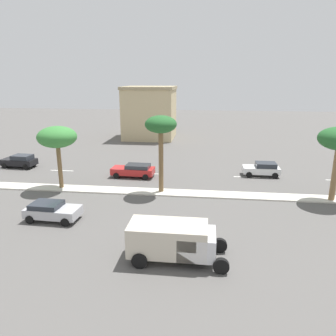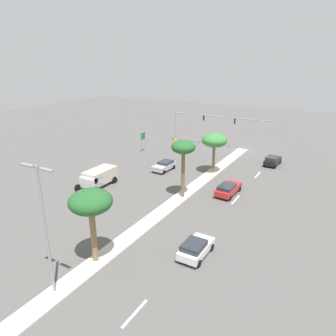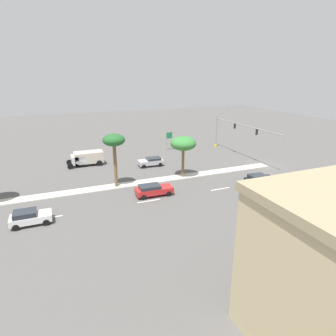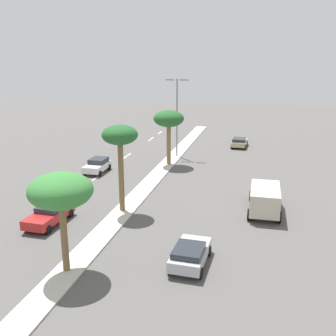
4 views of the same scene
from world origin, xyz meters
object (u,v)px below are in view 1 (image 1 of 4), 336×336
commercial_building (150,112)px  sedan_white_center (262,169)px  palm_tree_rear (161,127)px  box_truck (176,240)px  sedan_silver_left (52,211)px  palm_tree_center (57,138)px  sedan_red_inboard (134,170)px  sedan_black_outboard (20,161)px

commercial_building → sedan_white_center: 27.05m
palm_tree_rear → box_truck: 12.55m
box_truck → sedan_silver_left: bearing=-114.1°
palm_tree_center → sedan_silver_left: bearing=19.5°
palm_tree_rear → sedan_red_inboard: bearing=-141.3°
sedan_silver_left → box_truck: (4.35, 9.73, 0.51)m
commercial_building → palm_tree_rear: 28.65m
sedan_white_center → sedan_black_outboard: sedan_black_outboard is taller
palm_tree_center → sedan_red_inboard: (-4.53, 6.12, -4.20)m
sedan_red_inboard → box_truck: (15.78, 6.05, 0.49)m
sedan_silver_left → sedan_white_center: sedan_white_center is taller
sedan_black_outboard → box_truck: box_truck is taller
palm_tree_center → palm_tree_rear: size_ratio=0.84×
box_truck → palm_tree_rear: bearing=-167.7°
commercial_building → sedan_black_outboard: bearing=-29.3°
palm_tree_rear → sedan_red_inboard: palm_tree_rear is taller
palm_tree_center → sedan_silver_left: (6.90, 2.45, -4.22)m
sedan_black_outboard → box_truck: bearing=48.7°
commercial_building → palm_tree_center: 28.28m
sedan_white_center → box_truck: 19.45m
sedan_black_outboard → palm_tree_center: bearing=50.9°
commercial_building → sedan_silver_left: 35.16m
commercial_building → sedan_silver_left: commercial_building is taller
commercial_building → sedan_black_outboard: size_ratio=2.21×
palm_tree_rear → box_truck: (11.31, 2.47, -4.84)m
commercial_building → palm_tree_center: bearing=-7.6°
sedan_silver_left → sedan_white_center: (-13.51, 17.41, 0.05)m
commercial_building → sedan_red_inboard: commercial_building is taller
sedan_silver_left → sedan_red_inboard: 12.01m
palm_tree_center → sedan_red_inboard: bearing=126.5°
commercial_building → palm_tree_center: size_ratio=1.51×
sedan_silver_left → sedan_red_inboard: (-11.43, 3.68, 0.02)m
sedan_black_outboard → box_truck: (17.94, 20.39, 0.45)m
sedan_white_center → sedan_black_outboard: 28.07m
palm_tree_rear → sedan_silver_left: bearing=-46.2°
palm_tree_rear → sedan_white_center: 13.19m
sedan_red_inboard → sedan_silver_left: bearing=-17.8°
palm_tree_center → sedan_black_outboard: (-6.68, -8.22, -4.16)m
palm_tree_rear → sedan_silver_left: 11.39m
sedan_silver_left → commercial_building: bearing=177.8°
commercial_building → sedan_red_inboard: 23.91m
sedan_silver_left → box_truck: box_truck is taller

